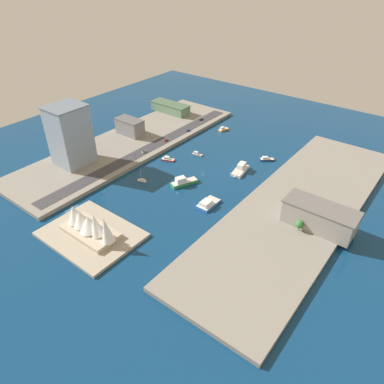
% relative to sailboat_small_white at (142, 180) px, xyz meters
% --- Properties ---
extents(ground_plane, '(440.00, 440.00, 0.00)m').
position_rel_sailboat_small_white_xyz_m(ground_plane, '(-29.96, -40.76, -0.97)').
color(ground_plane, navy).
extents(quay_west, '(70.00, 240.00, 3.07)m').
position_rel_sailboat_small_white_xyz_m(quay_west, '(-113.90, -40.76, 0.56)').
color(quay_west, gray).
rests_on(quay_west, ground_plane).
extents(quay_east, '(70.00, 240.00, 3.07)m').
position_rel_sailboat_small_white_xyz_m(quay_east, '(53.98, -40.76, 0.56)').
color(quay_east, gray).
rests_on(quay_east, ground_plane).
extents(peninsula_point, '(60.60, 45.81, 2.00)m').
position_rel_sailboat_small_white_xyz_m(peninsula_point, '(-20.54, 67.04, 0.03)').
color(peninsula_point, '#A89E89').
rests_on(peninsula_point, ground_plane).
extents(road_strip, '(12.55, 228.00, 0.15)m').
position_rel_sailboat_small_white_xyz_m(road_strip, '(31.28, -40.76, 2.17)').
color(road_strip, '#38383D').
rests_on(road_strip, quay_east).
extents(sailboat_small_white, '(8.03, 4.04, 10.47)m').
position_rel_sailboat_small_white_xyz_m(sailboat_small_white, '(0.00, 0.00, 0.00)').
color(sailboat_small_white, white).
rests_on(sailboat_small_white, ground_plane).
extents(patrol_launch_navy, '(12.10, 10.75, 3.54)m').
position_rel_sailboat_small_white_xyz_m(patrol_launch_navy, '(-61.91, -91.58, 0.24)').
color(patrol_launch_navy, '#1E284C').
rests_on(patrol_launch_navy, ground_plane).
extents(catamaran_blue, '(10.04, 19.34, 4.88)m').
position_rel_sailboat_small_white_xyz_m(catamaran_blue, '(-60.37, -5.48, 0.75)').
color(catamaran_blue, blue).
rests_on(catamaran_blue, ground_plane).
extents(yacht_sleek_gray, '(10.42, 4.96, 3.25)m').
position_rel_sailboat_small_white_xyz_m(yacht_sleek_gray, '(-7.97, -61.94, 0.18)').
color(yacht_sleek_gray, '#999EA3').
rests_on(yacht_sleek_gray, ground_plane).
extents(water_taxi_orange, '(7.35, 12.18, 4.09)m').
position_rel_sailboat_small_white_xyz_m(water_taxi_orange, '(3.19, -121.39, 0.37)').
color(water_taxi_orange, orange).
rests_on(water_taxi_orange, ground_plane).
extents(ferry_white_commuter, '(11.32, 22.61, 6.86)m').
position_rel_sailboat_small_white_xyz_m(ferry_white_commuter, '(-53.90, -60.90, 1.33)').
color(ferry_white_commuter, silver).
rests_on(ferry_white_commuter, ground_plane).
extents(tugboat_red, '(12.68, 7.90, 3.59)m').
position_rel_sailboat_small_white_xyz_m(tugboat_red, '(6.21, -38.55, 0.26)').
color(tugboat_red, red).
rests_on(tugboat_red, ground_plane).
extents(ferry_green_doubledeck, '(14.59, 22.98, 6.97)m').
position_rel_sailboat_small_white_xyz_m(ferry_green_doubledeck, '(-28.98, -16.73, 1.43)').
color(ferry_green_doubledeck, '#2D8C4C').
rests_on(ferry_green_doubledeck, ground_plane).
extents(tower_tall_glass, '(26.30, 29.06, 49.45)m').
position_rel_sailboat_small_white_xyz_m(tower_tall_glass, '(62.79, 15.70, 26.85)').
color(tower_tall_glass, '#8C9EB2').
rests_on(tower_tall_glass, quay_east).
extents(terminal_long_green, '(45.47, 16.79, 9.83)m').
position_rel_sailboat_small_white_xyz_m(terminal_long_green, '(74.23, -121.40, 7.04)').
color(terminal_long_green, slate).
rests_on(terminal_long_green, quay_east).
extents(warehouse_low_gray, '(28.05, 14.72, 15.12)m').
position_rel_sailboat_small_white_xyz_m(warehouse_low_gray, '(67.03, -52.86, 9.69)').
color(warehouse_low_gray, gray).
rests_on(warehouse_low_gray, quay_east).
extents(carpark_squat_concrete, '(46.14, 19.22, 16.17)m').
position_rel_sailboat_small_white_xyz_m(carpark_squat_concrete, '(-132.51, -26.59, 10.21)').
color(carpark_squat_concrete, gray).
rests_on(carpark_squat_concrete, quay_west).
extents(hatchback_blue, '(2.06, 4.90, 1.59)m').
position_rel_sailboat_small_white_xyz_m(hatchback_blue, '(26.63, -92.48, 3.02)').
color(hatchback_blue, black).
rests_on(hatchback_blue, road_strip).
extents(suv_black, '(2.06, 5.10, 1.41)m').
position_rel_sailboat_small_white_xyz_m(suv_black, '(32.97, -123.34, 2.95)').
color(suv_black, black).
rests_on(suv_black, road_strip).
extents(van_white, '(1.97, 4.46, 1.64)m').
position_rel_sailboat_small_white_xyz_m(van_white, '(29.03, -32.47, 3.04)').
color(van_white, black).
rests_on(van_white, road_strip).
extents(pickup_red, '(2.15, 5.12, 1.57)m').
position_rel_sailboat_small_white_xyz_m(pickup_red, '(29.03, -61.81, 3.02)').
color(pickup_red, black).
rests_on(pickup_red, road_strip).
extents(traffic_light_waterfront, '(0.36, 0.36, 6.50)m').
position_rel_sailboat_small_white_xyz_m(traffic_light_waterfront, '(23.82, -17.57, 6.44)').
color(traffic_light_waterfront, black).
rests_on(traffic_light_waterfront, quay_east).
extents(opera_landmark, '(42.36, 20.17, 19.78)m').
position_rel_sailboat_small_white_xyz_m(opera_landmark, '(-19.76, 67.04, 8.18)').
color(opera_landmark, '#BCAD93').
rests_on(opera_landmark, peninsula_point).
extents(park_tree_cluster, '(13.88, 22.43, 8.58)m').
position_rel_sailboat_small_white_xyz_m(park_tree_cluster, '(-119.27, -23.98, 7.16)').
color(park_tree_cluster, brown).
rests_on(park_tree_cluster, quay_west).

